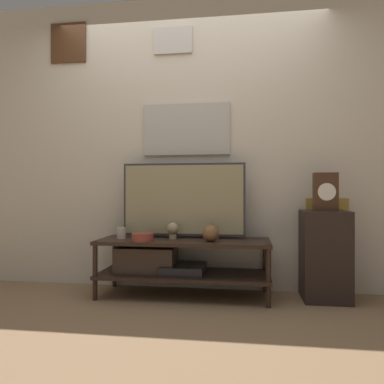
{
  "coord_description": "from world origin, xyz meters",
  "views": [
    {
      "loc": [
        0.53,
        -2.85,
        0.89
      ],
      "look_at": [
        0.07,
        0.3,
        0.89
      ],
      "focal_mm": 35.0,
      "sensor_mm": 36.0,
      "label": 1
    }
  ],
  "objects_px": {
    "television": "(184,200)",
    "candle_jar": "(121,233)",
    "decorative_bust": "(173,230)",
    "vase_wide_bowl": "(143,237)",
    "mantel_clock": "(325,192)",
    "vase_round_glass": "(211,233)"
  },
  "relations": [
    {
      "from": "television",
      "to": "candle_jar",
      "type": "bearing_deg",
      "value": -166.08
    },
    {
      "from": "television",
      "to": "decorative_bust",
      "type": "xyz_separation_m",
      "value": [
        -0.08,
        -0.1,
        -0.26
      ]
    },
    {
      "from": "vase_wide_bowl",
      "to": "candle_jar",
      "type": "height_order",
      "value": "candle_jar"
    },
    {
      "from": "television",
      "to": "vase_wide_bowl",
      "type": "xyz_separation_m",
      "value": [
        -0.3,
        -0.27,
        -0.31
      ]
    },
    {
      "from": "vase_wide_bowl",
      "to": "mantel_clock",
      "type": "height_order",
      "value": "mantel_clock"
    },
    {
      "from": "television",
      "to": "mantel_clock",
      "type": "distance_m",
      "value": 1.19
    },
    {
      "from": "candle_jar",
      "to": "decorative_bust",
      "type": "height_order",
      "value": "decorative_bust"
    },
    {
      "from": "vase_wide_bowl",
      "to": "candle_jar",
      "type": "xyz_separation_m",
      "value": [
        -0.23,
        0.14,
        0.02
      ]
    },
    {
      "from": "candle_jar",
      "to": "mantel_clock",
      "type": "bearing_deg",
      "value": 1.56
    },
    {
      "from": "television",
      "to": "candle_jar",
      "type": "relative_size",
      "value": 11.23
    },
    {
      "from": "candle_jar",
      "to": "mantel_clock",
      "type": "xyz_separation_m",
      "value": [
        1.72,
        0.05,
        0.36
      ]
    },
    {
      "from": "decorative_bust",
      "to": "mantel_clock",
      "type": "relative_size",
      "value": 0.46
    },
    {
      "from": "vase_wide_bowl",
      "to": "vase_round_glass",
      "type": "relative_size",
      "value": 1.32
    },
    {
      "from": "vase_round_glass",
      "to": "decorative_bust",
      "type": "bearing_deg",
      "value": 161.63
    },
    {
      "from": "vase_round_glass",
      "to": "television",
      "type": "bearing_deg",
      "value": 140.83
    },
    {
      "from": "candle_jar",
      "to": "vase_wide_bowl",
      "type": "bearing_deg",
      "value": -32.01
    },
    {
      "from": "vase_wide_bowl",
      "to": "vase_round_glass",
      "type": "distance_m",
      "value": 0.56
    },
    {
      "from": "vase_wide_bowl",
      "to": "mantel_clock",
      "type": "bearing_deg",
      "value": 7.33
    },
    {
      "from": "television",
      "to": "vase_round_glass",
      "type": "relative_size",
      "value": 7.94
    },
    {
      "from": "vase_round_glass",
      "to": "mantel_clock",
      "type": "bearing_deg",
      "value": 7.86
    },
    {
      "from": "vase_wide_bowl",
      "to": "decorative_bust",
      "type": "relative_size",
      "value": 1.27
    },
    {
      "from": "candle_jar",
      "to": "decorative_bust",
      "type": "xyz_separation_m",
      "value": [
        0.45,
        0.03,
        0.03
      ]
    }
  ]
}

